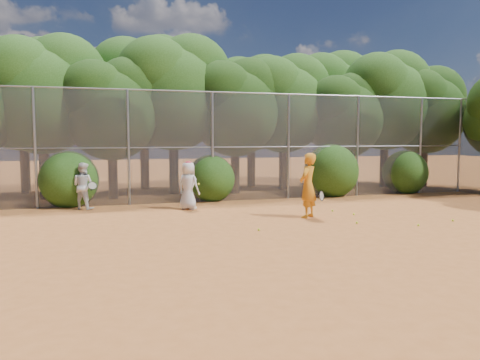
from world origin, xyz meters
name	(u,v)px	position (x,y,z in m)	size (l,w,h in m)	color
ground	(306,231)	(0.00, 0.00, 0.00)	(80.00, 80.00, 0.00)	#A85A25
fence_back	(236,146)	(-0.12, 6.00, 2.05)	(20.05, 0.09, 4.03)	gray
tree_1	(43,89)	(-6.94, 8.54, 4.16)	(4.64, 4.03, 6.35)	black
tree_2	(112,105)	(-4.45, 7.83, 3.58)	(3.99, 3.47, 5.47)	black
tree_3	(174,88)	(-1.94, 8.84, 4.40)	(4.89, 4.26, 6.70)	black
tree_4	(236,104)	(0.55, 8.24, 3.76)	(4.19, 3.64, 5.73)	black
tree_5	(285,100)	(3.06, 9.04, 4.05)	(4.51, 3.92, 6.17)	black
tree_6	(345,112)	(5.55, 8.03, 3.47)	(3.86, 3.36, 5.29)	black
tree_7	(386,96)	(8.06, 8.64, 4.28)	(4.77, 4.14, 6.53)	black
tree_8	(426,107)	(10.05, 8.34, 3.82)	(4.25, 3.70, 5.82)	black
tree_9	(24,90)	(-7.94, 10.84, 4.34)	(4.83, 4.20, 6.62)	black
tree_10	(145,87)	(-2.93, 11.05, 4.63)	(5.15, 4.48, 7.06)	black
tree_11	(252,99)	(2.06, 10.64, 4.16)	(4.64, 4.03, 6.35)	black
tree_12	(332,95)	(6.56, 11.24, 4.51)	(5.02, 4.37, 6.88)	black
bush_0	(69,177)	(-6.00, 6.30, 1.00)	(2.00, 2.00, 2.00)	#1F4511
bush_1	(211,176)	(-1.00, 6.30, 0.90)	(1.80, 1.80, 1.80)	#1F4511
bush_2	(331,169)	(4.00, 6.30, 1.10)	(2.20, 2.20, 2.20)	#1F4511
bush_3	(405,170)	(7.50, 6.30, 0.95)	(1.90, 1.90, 1.90)	#1F4511
player_yellow	(308,185)	(0.88, 1.80, 0.95)	(0.90, 0.80, 1.90)	orange
player_teen	(188,185)	(-2.21, 4.35, 0.79)	(0.90, 0.89, 1.59)	silver
player_white	(83,186)	(-5.52, 5.40, 0.77)	(0.95, 0.90, 1.54)	silver
ball_0	(357,223)	(1.73, 0.47, 0.03)	(0.07, 0.07, 0.07)	#DEF12B
ball_1	(332,211)	(2.09, 2.54, 0.03)	(0.07, 0.07, 0.07)	#DEF12B
ball_2	(418,225)	(3.12, -0.31, 0.03)	(0.07, 0.07, 0.07)	#DEF12B
ball_3	(453,220)	(4.51, 0.00, 0.03)	(0.07, 0.07, 0.07)	#DEF12B
ball_4	(259,230)	(-1.16, 0.32, 0.03)	(0.07, 0.07, 0.07)	#DEF12B
ball_5	(312,203)	(2.22, 4.28, 0.03)	(0.07, 0.07, 0.07)	#DEF12B
ball_6	(354,214)	(2.40, 1.76, 0.03)	(0.07, 0.07, 0.07)	#DEF12B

